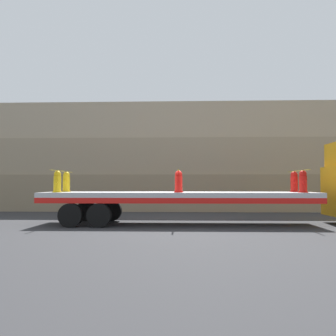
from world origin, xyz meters
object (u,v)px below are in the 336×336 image
Objects in this scene: fire_hydrant_red_near_2 at (303,182)px; fire_hydrant_yellow_far_0 at (66,182)px; flatbed_trailer at (166,198)px; fire_hydrant_red_far_1 at (179,182)px; fire_hydrant_red_near_1 at (179,182)px; fire_hydrant_red_far_2 at (294,182)px; fire_hydrant_yellow_near_0 at (57,182)px.

fire_hydrant_yellow_far_0 is at bearing 173.20° from fire_hydrant_red_near_2.
flatbed_trailer is 0.96m from fire_hydrant_red_far_1.
fire_hydrant_red_near_1 is 4.72m from fire_hydrant_red_far_2.
fire_hydrant_yellow_far_0 is 1.00× the size of fire_hydrant_red_far_1.
fire_hydrant_yellow_near_0 is 1.00× the size of fire_hydrant_red_near_1.
fire_hydrant_red_far_2 is (4.59, 1.10, 0.00)m from fire_hydrant_red_near_1.
fire_hydrant_yellow_far_0 is 4.72m from fire_hydrant_red_near_1.
flatbed_trailer is at bearing 7.65° from fire_hydrant_yellow_near_0.
flatbed_trailer is 5.17m from fire_hydrant_red_near_2.
fire_hydrant_yellow_far_0 is 1.00× the size of fire_hydrant_red_near_2.
fire_hydrant_yellow_far_0 is at bearing 180.00° from fire_hydrant_red_far_1.
fire_hydrant_red_far_2 is at bearing 6.80° from fire_hydrant_yellow_near_0.
fire_hydrant_red_near_2 is 1.10m from fire_hydrant_red_far_2.
fire_hydrant_yellow_near_0 is (-4.08, -0.55, 0.60)m from flatbed_trailer.
fire_hydrant_red_near_1 is at bearing -13.42° from fire_hydrant_yellow_far_0.
fire_hydrant_yellow_near_0 is 1.00× the size of fire_hydrant_red_near_2.
fire_hydrant_red_far_1 is 4.59m from fire_hydrant_red_far_2.
flatbed_trailer is 12.72× the size of fire_hydrant_yellow_near_0.
fire_hydrant_red_far_2 is (4.59, 0.00, 0.00)m from fire_hydrant_red_far_1.
fire_hydrant_red_near_2 reaches higher than flatbed_trailer.
fire_hydrant_red_far_1 is (4.59, 0.00, 0.00)m from fire_hydrant_yellow_far_0.
fire_hydrant_red_far_2 is (0.00, 1.10, 0.00)m from fire_hydrant_red_near_2.
fire_hydrant_red_far_1 is at bearing 0.00° from fire_hydrant_yellow_far_0.
flatbed_trailer is at bearing 173.88° from fire_hydrant_red_near_2.
fire_hydrant_red_near_2 and fire_hydrant_red_far_2 have the same top height.
fire_hydrant_red_near_2 is at bearing -90.00° from fire_hydrant_red_far_2.
flatbed_trailer is 4.16m from fire_hydrant_yellow_near_0.
fire_hydrant_yellow_near_0 and fire_hydrant_red_near_2 have the same top height.
fire_hydrant_red_near_1 is 4.59m from fire_hydrant_red_near_2.
flatbed_trailer is 5.17m from fire_hydrant_red_far_2.
fire_hydrant_red_near_2 is (9.18, 0.00, 0.00)m from fire_hydrant_yellow_near_0.
fire_hydrant_red_near_2 is (4.59, -1.10, 0.00)m from fire_hydrant_red_far_1.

